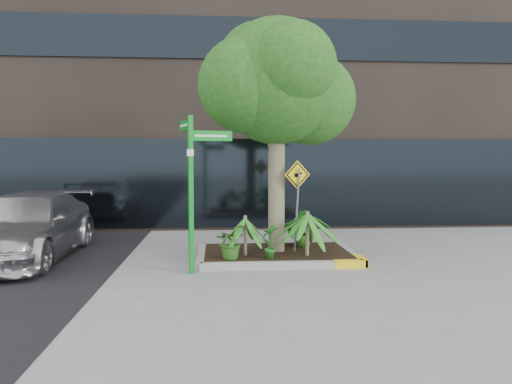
{
  "coord_description": "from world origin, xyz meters",
  "views": [
    {
      "loc": [
        -1.05,
        -10.21,
        2.16
      ],
      "look_at": [
        -0.25,
        0.2,
        1.43
      ],
      "focal_mm": 35.0,
      "sensor_mm": 36.0,
      "label": 1
    }
  ],
  "objects": [
    {
      "name": "parked_car",
      "position": [
        -5.08,
        0.6,
        0.69
      ],
      "size": [
        1.98,
        4.79,
        1.38
      ],
      "primitive_type": "imported",
      "rotation": [
        0.0,
        0.0,
        -0.01
      ],
      "color": "#BABABF",
      "rests_on": "ground"
    },
    {
      "name": "palm_front",
      "position": [
        0.78,
        -0.22,
        1.0
      ],
      "size": [
        1.02,
        1.02,
        1.13
      ],
      "color": "gray",
      "rests_on": "ground"
    },
    {
      "name": "cattle_sign",
      "position": [
        0.61,
        0.11,
        1.46
      ],
      "size": [
        0.57,
        0.24,
        1.94
      ],
      "rotation": [
        0.0,
        0.0,
        0.35
      ],
      "color": "slate",
      "rests_on": "ground"
    },
    {
      "name": "planter",
      "position": [
        0.23,
        0.27,
        0.1
      ],
      "size": [
        3.35,
        2.36,
        0.15
      ],
      "color": "#9E9E99",
      "rests_on": "ground"
    },
    {
      "name": "shrub_d",
      "position": [
        0.89,
        0.93,
        0.57
      ],
      "size": [
        0.64,
        0.64,
        0.83
      ],
      "primitive_type": "imported",
      "rotation": [
        0.0,
        0.0,
        5.36
      ],
      "color": "#20611C",
      "rests_on": "planter"
    },
    {
      "name": "shrub_b",
      "position": [
        0.85,
        0.71,
        0.5
      ],
      "size": [
        0.54,
        0.54,
        0.7
      ],
      "primitive_type": "imported",
      "rotation": [
        0.0,
        0.0,
        2.11
      ],
      "color": "#336D20",
      "rests_on": "planter"
    },
    {
      "name": "palm_back",
      "position": [
        0.72,
        0.94,
        0.73
      ],
      "size": [
        0.7,
        0.7,
        0.78
      ],
      "color": "gray",
      "rests_on": "ground"
    },
    {
      "name": "shrub_a",
      "position": [
        -0.8,
        -0.45,
        0.49
      ],
      "size": [
        0.86,
        0.86,
        0.68
      ],
      "primitive_type": "imported",
      "rotation": [
        0.0,
        0.0,
        0.95
      ],
      "color": "#2A5C1A",
      "rests_on": "planter"
    },
    {
      "name": "shrub_c",
      "position": [
        -0.01,
        -0.51,
        0.5
      ],
      "size": [
        0.52,
        0.52,
        0.71
      ],
      "primitive_type": "imported",
      "rotation": [
        0.0,
        0.0,
        3.77
      ],
      "color": "#21631E",
      "rests_on": "planter"
    },
    {
      "name": "street_sign_post",
      "position": [
        -1.5,
        -0.93,
        1.8
      ],
      "size": [
        1.02,
        0.84,
        2.92
      ],
      "rotation": [
        0.0,
        0.0,
        0.3
      ],
      "color": "#0C8C20",
      "rests_on": "ground"
    },
    {
      "name": "tree",
      "position": [
        0.2,
        0.37,
        3.74
      ],
      "size": [
        3.42,
        3.03,
        5.13
      ],
      "color": "gray",
      "rests_on": "ground"
    },
    {
      "name": "ground",
      "position": [
        0.0,
        0.0,
        0.0
      ],
      "size": [
        80.0,
        80.0,
        0.0
      ],
      "primitive_type": "plane",
      "color": "gray",
      "rests_on": "ground"
    },
    {
      "name": "building",
      "position": [
        0.5,
        8.5,
        7.5
      ],
      "size": [
        18.0,
        8.0,
        15.0
      ],
      "primitive_type": "cube",
      "color": "#2D2621",
      "rests_on": "ground"
    },
    {
      "name": "palm_left",
      "position": [
        -0.49,
        -0.1,
        0.91
      ],
      "size": [
        0.92,
        0.92,
        1.02
      ],
      "color": "gray",
      "rests_on": "ground"
    }
  ]
}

